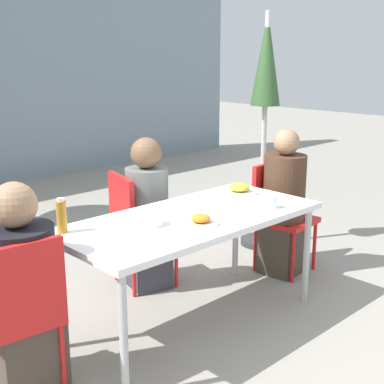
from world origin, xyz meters
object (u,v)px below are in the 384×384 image
(salad_bowl, at_px, (152,220))
(person_right, at_px, (284,207))
(closed_umbrella, at_px, (266,85))
(drinking_cup, at_px, (272,202))
(chair_left, at_px, (19,308))
(person_far, at_px, (147,217))
(chair_far, at_px, (135,222))
(chair_right, at_px, (278,209))
(bottle, at_px, (62,216))
(person_left, at_px, (22,296))

(salad_bowl, bearing_deg, person_right, 3.34)
(closed_umbrella, relative_size, drinking_cup, 25.11)
(chair_left, relative_size, person_far, 0.76)
(closed_umbrella, relative_size, salad_bowl, 14.17)
(person_far, xyz_separation_m, closed_umbrella, (1.32, -0.00, 0.89))
(chair_far, bearing_deg, person_right, 73.33)
(chair_left, height_order, drinking_cup, chair_left)
(chair_left, xyz_separation_m, person_far, (1.31, 0.62, 0.04))
(chair_right, distance_m, drinking_cup, 0.83)
(bottle, distance_m, drinking_cup, 1.33)
(person_right, xyz_separation_m, chair_far, (-1.00, 0.60, -0.04))
(chair_far, height_order, closed_umbrella, closed_umbrella)
(chair_left, xyz_separation_m, chair_far, (1.24, 0.69, 0.00))
(salad_bowl, bearing_deg, person_left, 175.26)
(chair_right, bearing_deg, chair_left, -1.36)
(chair_left, distance_m, person_far, 1.45)
(chair_left, xyz_separation_m, person_left, (0.06, 0.08, 0.02))
(chair_left, xyz_separation_m, bottle, (0.41, 0.25, 0.32))
(closed_umbrella, bearing_deg, chair_right, -128.09)
(person_right, xyz_separation_m, closed_umbrella, (0.39, 0.52, 0.89))
(chair_right, xyz_separation_m, bottle, (-1.88, 0.07, 0.32))
(person_left, distance_m, drinking_cup, 1.63)
(person_left, xyz_separation_m, salad_bowl, (0.79, -0.07, 0.24))
(chair_right, distance_m, bottle, 1.91)
(person_right, distance_m, bottle, 1.86)
(chair_right, xyz_separation_m, person_right, (-0.04, -0.08, 0.04))
(chair_far, xyz_separation_m, salad_bowl, (-0.39, -0.68, 0.26))
(chair_left, distance_m, drinking_cup, 1.68)
(person_left, xyz_separation_m, person_right, (2.18, 0.02, 0.03))
(chair_far, relative_size, drinking_cup, 10.57)
(chair_far, bearing_deg, salad_bowl, -15.94)
(chair_far, height_order, person_far, person_far)
(chair_far, xyz_separation_m, closed_umbrella, (1.38, -0.07, 0.94))
(person_far, height_order, drinking_cup, person_far)
(chair_right, xyz_separation_m, closed_umbrella, (0.34, 0.44, 0.94))
(person_left, relative_size, chair_far, 1.29)
(person_left, height_order, bottle, person_left)
(chair_left, bearing_deg, chair_far, 33.87)
(chair_left, relative_size, person_left, 0.78)
(chair_far, xyz_separation_m, bottle, (-0.84, -0.44, 0.32))
(person_right, relative_size, chair_far, 1.34)
(closed_umbrella, xyz_separation_m, bottle, (-2.22, -0.37, -0.61))
(chair_left, xyz_separation_m, salad_bowl, (0.85, 0.01, 0.26))
(chair_left, relative_size, drinking_cup, 10.57)
(person_left, xyz_separation_m, drinking_cup, (1.58, -0.33, 0.25))
(closed_umbrella, xyz_separation_m, salad_bowl, (-1.78, -0.60, -0.68))
(chair_right, relative_size, chair_far, 1.00)
(salad_bowl, bearing_deg, chair_far, 59.82)
(chair_far, bearing_deg, closed_umbrella, 101.25)
(person_right, xyz_separation_m, bottle, (-1.84, 0.16, 0.28))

